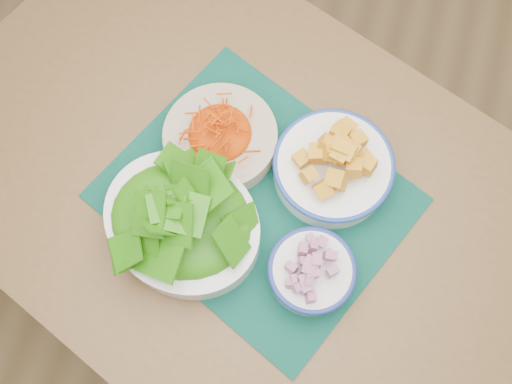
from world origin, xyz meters
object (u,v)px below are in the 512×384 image
lettuce_bowl (181,219)px  carrot_bowl (220,136)px  placemat (256,197)px  squash_bowl (334,164)px  onion_bowl (312,271)px  table (241,200)px

lettuce_bowl → carrot_bowl: bearing=106.3°
placemat → squash_bowl: size_ratio=2.30×
onion_bowl → lettuce_bowl: bearing=175.8°
squash_bowl → lettuce_bowl: 0.29m
onion_bowl → squash_bowl: bearing=93.2°
onion_bowl → placemat: bearing=139.7°
table → lettuce_bowl: 0.21m
table → lettuce_bowl: size_ratio=4.11×
table → squash_bowl: squash_bowl is taller
carrot_bowl → lettuce_bowl: 0.18m
placemat → carrot_bowl: bearing=161.7°
table → placemat: placemat is taller
placemat → lettuce_bowl: (-0.11, -0.10, 0.07)m
table → lettuce_bowl: lettuce_bowl is taller
placemat → carrot_bowl: size_ratio=2.29×
placemat → lettuce_bowl: bearing=-114.6°
lettuce_bowl → placemat: bearing=62.0°
table → placemat: (0.04, -0.02, 0.10)m
carrot_bowl → onion_bowl: bearing=-41.0°
squash_bowl → carrot_bowl: bearing=179.9°
table → onion_bowl: (0.17, -0.13, 0.14)m
table → carrot_bowl: carrot_bowl is taller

